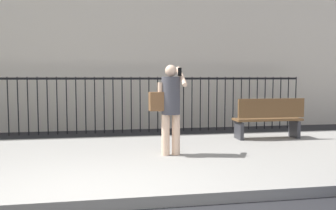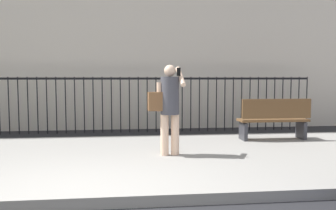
% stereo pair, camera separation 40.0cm
% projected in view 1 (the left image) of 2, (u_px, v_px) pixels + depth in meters
% --- Properties ---
extents(sidewalk, '(28.00, 4.40, 0.15)m').
position_uv_depth(sidewalk, '(95.00, 162.00, 6.21)').
color(sidewalk, gray).
rests_on(sidewalk, ground).
extents(iron_fence, '(12.03, 0.04, 1.60)m').
position_uv_depth(iron_fence, '(99.00, 97.00, 9.77)').
color(iron_fence, black).
rests_on(iron_fence, ground).
extents(pedestrian_on_phone, '(0.67, 0.49, 1.66)m').
position_uv_depth(pedestrian_on_phone, '(169.00, 103.00, 6.35)').
color(pedestrian_on_phone, beige).
rests_on(pedestrian_on_phone, sidewalk).
extents(street_bench, '(1.60, 0.45, 0.95)m').
position_uv_depth(street_bench, '(269.00, 118.00, 8.08)').
color(street_bench, brown).
rests_on(street_bench, sidewalk).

